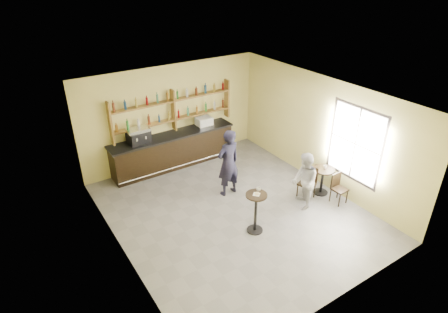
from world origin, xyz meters
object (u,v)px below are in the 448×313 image
man_main (228,163)px  pedestal_table (256,213)px  espresso_machine (139,136)px  chair_west (307,183)px  patron_second (304,181)px  cafe_table (322,181)px  bar_counter (174,150)px  chair_south (340,189)px  pastry_case (204,122)px

man_main → pedestal_table: bearing=72.4°
espresso_machine → chair_west: size_ratio=0.68×
patron_second → cafe_table: bearing=130.3°
espresso_machine → cafe_table: 5.50m
pedestal_table → patron_second: bearing=4.2°
pedestal_table → man_main: bearing=77.8°
bar_counter → chair_south: 5.21m
pastry_case → pedestal_table: (-0.98, -4.08, -0.73)m
pastry_case → man_main: 2.41m
bar_counter → pedestal_table: bar_counter is taller
bar_counter → man_main: 2.42m
chair_west → chair_south: chair_west is taller
pastry_case → cafe_table: pastry_case is taller
chair_south → bar_counter: bearing=120.7°
pastry_case → pedestal_table: size_ratio=0.48×
pastry_case → pedestal_table: bearing=-103.6°
pedestal_table → cafe_table: size_ratio=1.35×
cafe_table → patron_second: size_ratio=0.50×
cafe_table → chair_south: bearing=-85.2°
pedestal_table → chair_south: 2.69m
bar_counter → patron_second: patron_second is taller
man_main → chair_west: size_ratio=2.08×
man_main → bar_counter: bearing=-81.9°
bar_counter → cafe_table: 4.69m
pedestal_table → man_main: man_main is taller
chair_south → patron_second: (-0.97, 0.41, 0.37)m
patron_second → chair_south: bearing=95.7°
man_main → patron_second: 2.11m
chair_west → pedestal_table: bearing=-96.3°
chair_south → man_main: bearing=135.8°
pastry_case → bar_counter: bearing=179.8°
bar_counter → cafe_table: bar_counter is taller
chair_west → espresso_machine: bearing=-154.4°
espresso_machine → chair_west: espresso_machine is taller
bar_counter → chair_west: 4.34m
man_main → pastry_case: bearing=-109.8°
man_main → cafe_table: 2.73m
pastry_case → patron_second: bearing=-79.8°
patron_second → chair_west: bearing=151.5°
pedestal_table → chair_south: pedestal_table is taller
pastry_case → cafe_table: 4.20m
chair_south → pastry_case: bearing=108.9°
pastry_case → chair_west: pastry_case is taller
cafe_table → patron_second: 1.02m
cafe_table → patron_second: patron_second is taller
bar_counter → cafe_table: size_ratio=5.16×
pedestal_table → cafe_table: (2.62, 0.31, -0.14)m
pedestal_table → cafe_table: bearing=6.8°
pedestal_table → man_main: (0.38, 1.77, 0.45)m
patron_second → pedestal_table: bearing=-57.1°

